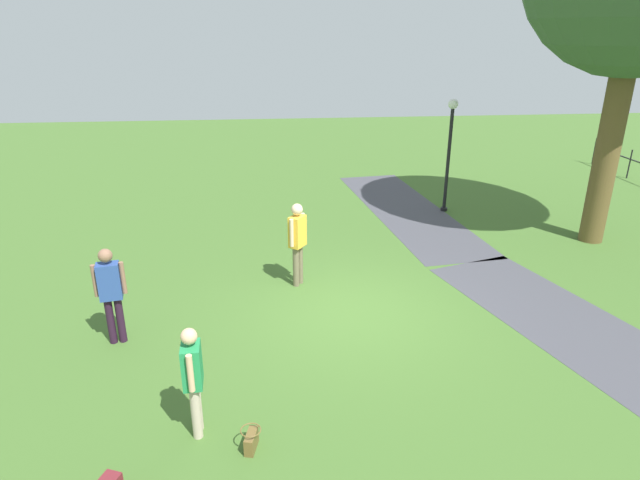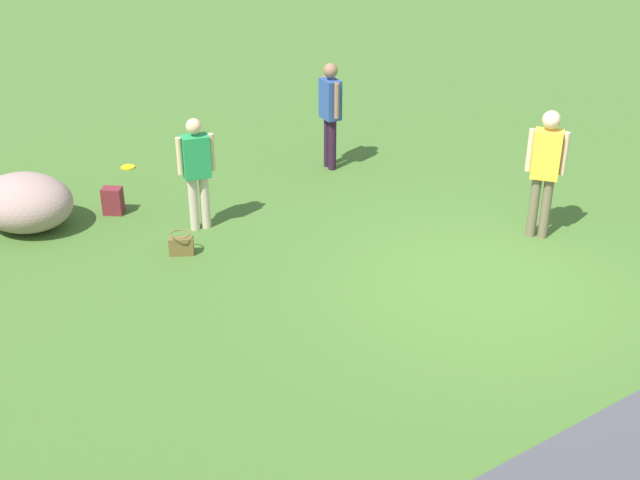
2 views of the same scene
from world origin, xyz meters
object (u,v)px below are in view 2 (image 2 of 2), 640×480
at_px(lawn_boulder, 25,202).
at_px(man_near_boulder, 330,108).
at_px(frisbee_on_grass, 128,167).
at_px(passerby_on_path, 545,165).
at_px(backpack_by_boulder, 113,201).
at_px(woman_with_handbag, 197,167).
at_px(handbag_on_grass, 181,245).

xyz_separation_m(lawn_boulder, man_near_boulder, (-4.75, -0.92, 0.62)).
distance_m(man_near_boulder, frisbee_on_grass, 3.50).
distance_m(man_near_boulder, passerby_on_path, 3.79).
bearing_deg(frisbee_on_grass, backpack_by_boulder, 78.48).
bearing_deg(passerby_on_path, woman_with_handbag, -20.46).
bearing_deg(backpack_by_boulder, lawn_boulder, 7.66).
bearing_deg(handbag_on_grass, frisbee_on_grass, -83.35).
xyz_separation_m(woman_with_handbag, frisbee_on_grass, (0.77, -2.62, -0.92)).
xyz_separation_m(passerby_on_path, backpack_by_boulder, (5.49, -2.50, -0.86)).
height_order(lawn_boulder, handbag_on_grass, lawn_boulder).
xyz_separation_m(woman_with_handbag, man_near_boulder, (-2.44, -1.63, 0.09)).
distance_m(woman_with_handbag, backpack_by_boulder, 1.60).
xyz_separation_m(woman_with_handbag, backpack_by_boulder, (1.12, -0.87, -0.73)).
bearing_deg(handbag_on_grass, woman_with_handbag, -117.80).
distance_m(woman_with_handbag, man_near_boulder, 2.93).
bearing_deg(woman_with_handbag, handbag_on_grass, 62.20).
distance_m(passerby_on_path, frisbee_on_grass, 6.75).
relative_size(passerby_on_path, handbag_on_grass, 5.30).
xyz_separation_m(backpack_by_boulder, frisbee_on_grass, (-0.36, -1.75, -0.18)).
height_order(lawn_boulder, woman_with_handbag, woman_with_handbag).
bearing_deg(frisbee_on_grass, passerby_on_path, 140.41).
xyz_separation_m(passerby_on_path, handbag_on_grass, (4.75, -0.91, -0.91)).
xyz_separation_m(lawn_boulder, handbag_on_grass, (-1.93, 1.43, -0.26)).
xyz_separation_m(man_near_boulder, passerby_on_path, (-1.94, 3.26, 0.03)).
distance_m(backpack_by_boulder, frisbee_on_grass, 1.80).
xyz_separation_m(lawn_boulder, passerby_on_path, (-6.68, 2.34, 0.65)).
relative_size(backpack_by_boulder, frisbee_on_grass, 1.72).
height_order(woman_with_handbag, passerby_on_path, passerby_on_path).
bearing_deg(frisbee_on_grass, woman_with_handbag, 106.32).
bearing_deg(frisbee_on_grass, man_near_boulder, 162.83).
height_order(woman_with_handbag, backpack_by_boulder, woman_with_handbag).
distance_m(lawn_boulder, backpack_by_boulder, 1.22).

